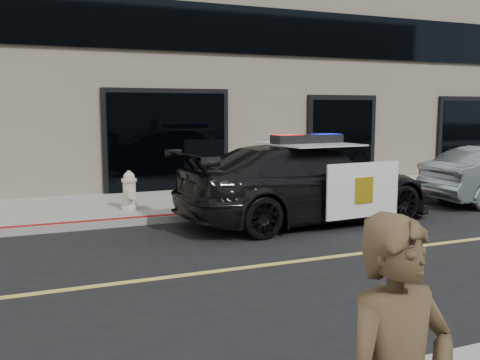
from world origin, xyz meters
name	(u,v)px	position (x,y,z in m)	size (l,w,h in m)	color
ground	(343,256)	(0.00, 0.00, 0.00)	(120.00, 120.00, 0.00)	black
sidewalk_n	(225,200)	(0.00, 5.25, 0.07)	(60.00, 3.50, 0.15)	gray
police_car	(307,183)	(0.79, 2.57, 0.81)	(3.05, 5.87, 1.82)	black
fire_hydrant	(129,191)	(-2.52, 4.51, 0.55)	(0.39, 0.54, 0.85)	beige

